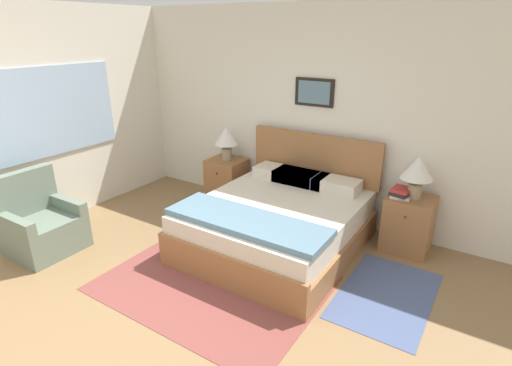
{
  "coord_description": "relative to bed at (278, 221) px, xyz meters",
  "views": [
    {
      "loc": [
        2.15,
        -1.33,
        2.3
      ],
      "look_at": [
        0.2,
        1.72,
        0.9
      ],
      "focal_mm": 28.0,
      "sensor_mm": 36.0,
      "label": 1
    }
  ],
  "objects": [
    {
      "name": "wall_left",
      "position": [
        -2.72,
        -0.6,
        1.0
      ],
      "size": [
        0.08,
        5.52,
        2.6
      ],
      "color": "silver",
      "rests_on": "ground_plane"
    },
    {
      "name": "book_novel_upper",
      "position": [
        1.12,
        0.66,
        0.4
      ],
      "size": [
        0.2,
        0.23,
        0.04
      ],
      "rotation": [
        0.0,
        0.0,
        -0.11
      ],
      "color": "#B7332D",
      "rests_on": "book_hardcover_middle"
    },
    {
      "name": "table_lamp_by_door",
      "position": [
        1.25,
        0.7,
        0.63
      ],
      "size": [
        0.33,
        0.33,
        0.47
      ],
      "color": "gray",
      "rests_on": "nightstand_by_door"
    },
    {
      "name": "nightstand_near_window",
      "position": [
        -1.23,
        0.71,
        0.0
      ],
      "size": [
        0.49,
        0.45,
        0.62
      ],
      "color": "#936038",
      "rests_on": "ground_plane"
    },
    {
      "name": "area_rug_main",
      "position": [
        -0.16,
        -0.97,
        -0.3
      ],
      "size": [
        2.05,
        1.54,
        0.01
      ],
      "color": "brown",
      "rests_on": "ground_plane"
    },
    {
      "name": "area_rug_bedside",
      "position": [
        1.3,
        -0.25,
        -0.3
      ],
      "size": [
        0.79,
        1.23,
        0.01
      ],
      "color": "#47567F",
      "rests_on": "ground_plane"
    },
    {
      "name": "armchair",
      "position": [
        -2.14,
        -1.46,
        -0.02
      ],
      "size": [
        0.66,
        0.69,
        0.88
      ],
      "rotation": [
        0.0,
        0.0,
        -1.56
      ],
      "color": "slate",
      "rests_on": "ground_plane"
    },
    {
      "name": "book_thick_bottom",
      "position": [
        1.12,
        0.66,
        0.33
      ],
      "size": [
        0.22,
        0.23,
        0.03
      ],
      "rotation": [
        0.0,
        0.0,
        0.13
      ],
      "color": "silver",
      "rests_on": "nightstand_by_door"
    },
    {
      "name": "nightstand_by_door",
      "position": [
        1.23,
        0.71,
        0.0
      ],
      "size": [
        0.49,
        0.45,
        0.62
      ],
      "color": "#936038",
      "rests_on": "ground_plane"
    },
    {
      "name": "book_hardcover_middle",
      "position": [
        1.12,
        0.66,
        0.36
      ],
      "size": [
        0.22,
        0.26,
        0.03
      ],
      "rotation": [
        0.0,
        0.0,
        -0.18
      ],
      "color": "#232328",
      "rests_on": "book_thick_bottom"
    },
    {
      "name": "wall_back",
      "position": [
        -0.21,
        1.0,
        0.99
      ],
      "size": [
        7.37,
        0.09,
        2.6
      ],
      "color": "silver",
      "rests_on": "ground_plane"
    },
    {
      "name": "table_lamp_near_window",
      "position": [
        -1.21,
        0.7,
        0.63
      ],
      "size": [
        0.33,
        0.33,
        0.47
      ],
      "color": "gray",
      "rests_on": "nightstand_near_window"
    },
    {
      "name": "bed",
      "position": [
        0.0,
        0.0,
        0.0
      ],
      "size": [
        1.68,
        1.91,
        1.11
      ],
      "color": "#936038",
      "rests_on": "ground_plane"
    },
    {
      "name": "ground_plane",
      "position": [
        -0.21,
        -2.15,
        -0.31
      ],
      "size": [
        16.0,
        16.0,
        0.0
      ],
      "primitive_type": "plane",
      "color": "olive"
    }
  ]
}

